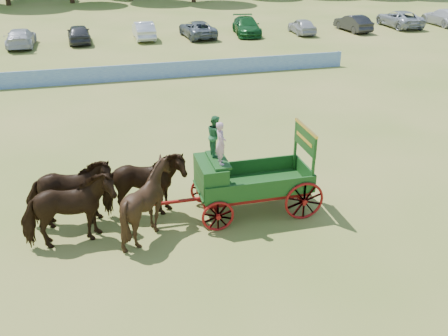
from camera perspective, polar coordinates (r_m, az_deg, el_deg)
ground at (r=17.58m, az=3.94°, el=-5.17°), size 160.00×160.00×0.00m
horse_lead_left at (r=16.03m, az=-17.30°, el=-4.74°), size 3.00×1.69×2.40m
horse_lead_right at (r=17.00m, az=-17.22°, el=-2.90°), size 2.85×1.31×2.40m
horse_wheel_left at (r=16.01m, az=-8.74°, el=-3.80°), size 2.44×2.23×2.40m
horse_wheel_right at (r=16.98m, az=-9.16°, el=-2.02°), size 2.88×1.38×2.40m
farm_dray at (r=16.82m, az=1.12°, el=-0.65°), size 6.00×2.00×3.57m
sponsor_banner at (r=33.58m, az=-7.41°, el=10.97°), size 26.00×0.08×1.05m
parked_cars at (r=46.47m, az=-3.71°, el=15.57°), size 57.87×6.12×1.64m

